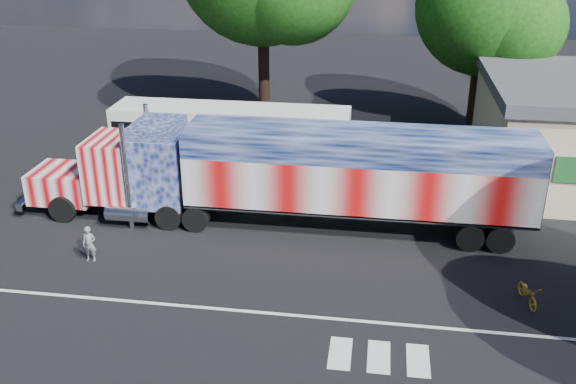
# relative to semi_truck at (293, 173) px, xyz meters

# --- Properties ---
(ground) EXTENTS (100.00, 100.00, 0.00)m
(ground) POSITION_rel_semi_truck_xyz_m (-0.10, -3.83, -2.44)
(ground) COLOR black
(lane_markings) EXTENTS (30.00, 2.67, 0.01)m
(lane_markings) POSITION_rel_semi_truck_xyz_m (1.61, -7.59, -2.44)
(lane_markings) COLOR silver
(lane_markings) RESTS_ON ground
(semi_truck) EXTENTS (22.25, 3.51, 4.74)m
(semi_truck) POSITION_rel_semi_truck_xyz_m (0.00, 0.00, 0.00)
(semi_truck) COLOR black
(semi_truck) RESTS_ON ground
(coach_bus) EXTENTS (12.06, 2.81, 3.51)m
(coach_bus) POSITION_rel_semi_truck_xyz_m (-3.97, 5.46, -0.62)
(coach_bus) COLOR white
(coach_bus) RESTS_ON ground
(woman) EXTENTS (0.56, 0.39, 1.46)m
(woman) POSITION_rel_semi_truck_xyz_m (-7.43, -4.30, -1.71)
(woman) COLOR slate
(woman) RESTS_ON ground
(bicycle) EXTENTS (0.83, 1.60, 0.80)m
(bicycle) POSITION_rel_semi_truck_xyz_m (8.99, -4.86, -2.04)
(bicycle) COLOR gold
(bicycle) RESTS_ON ground
(tree_ne_a) EXTENTS (8.49, 8.08, 11.50)m
(tree_ne_a) POSITION_rel_semi_truck_xyz_m (9.36, 14.80, 4.97)
(tree_ne_a) COLOR black
(tree_ne_a) RESTS_ON ground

